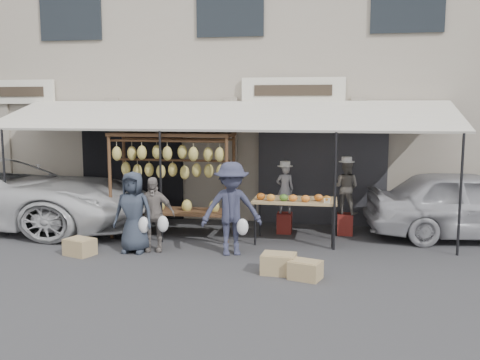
# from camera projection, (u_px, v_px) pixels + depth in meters

# --- Properties ---
(ground_plane) EXTENTS (90.00, 90.00, 0.00)m
(ground_plane) POSITION_uv_depth(u_px,v_px,m) (195.00, 260.00, 9.76)
(ground_plane) COLOR #2D2D30
(shophouse) EXTENTS (24.00, 6.15, 7.30)m
(shophouse) POSITION_uv_depth(u_px,v_px,m) (250.00, 77.00, 15.60)
(shophouse) COLOR gray
(shophouse) RESTS_ON ground_plane
(awning) EXTENTS (10.00, 2.35, 2.92)m
(awning) POSITION_uv_depth(u_px,v_px,m) (220.00, 116.00, 11.63)
(awning) COLOR beige
(awning) RESTS_ON ground_plane
(banana_rack) EXTENTS (2.60, 0.90, 2.24)m
(banana_rack) POSITION_uv_depth(u_px,v_px,m) (172.00, 164.00, 11.30)
(banana_rack) COLOR #422B1B
(banana_rack) RESTS_ON ground_plane
(produce_table) EXTENTS (1.70, 0.90, 1.04)m
(produce_table) POSITION_uv_depth(u_px,v_px,m) (295.00, 201.00, 10.88)
(produce_table) COLOR #A28057
(produce_table) RESTS_ON ground_plane
(vendor_left) EXTENTS (0.43, 0.32, 1.07)m
(vendor_left) POSITION_uv_depth(u_px,v_px,m) (285.00, 189.00, 11.71)
(vendor_left) COLOR gray
(vendor_left) RESTS_ON stool_left
(vendor_right) EXTENTS (0.68, 0.61, 1.17)m
(vendor_right) POSITION_uv_depth(u_px,v_px,m) (346.00, 187.00, 11.55)
(vendor_right) COLOR #69635B
(vendor_right) RESTS_ON stool_right
(customer_left) EXTENTS (0.77, 0.51, 1.56)m
(customer_left) POSITION_uv_depth(u_px,v_px,m) (133.00, 212.00, 10.19)
(customer_left) COLOR #2A313E
(customer_left) RESTS_ON ground_plane
(customer_mid) EXTENTS (0.90, 0.53, 1.45)m
(customer_mid) POSITION_uv_depth(u_px,v_px,m) (153.00, 214.00, 10.29)
(customer_mid) COLOR slate
(customer_mid) RESTS_ON ground_plane
(customer_right) EXTENTS (1.28, 0.96, 1.76)m
(customer_right) POSITION_uv_depth(u_px,v_px,m) (231.00, 209.00, 10.01)
(customer_right) COLOR #2F3248
(customer_right) RESTS_ON ground_plane
(stool_left) EXTENTS (0.40, 0.40, 0.45)m
(stool_left) POSITION_uv_depth(u_px,v_px,m) (284.00, 223.00, 11.81)
(stool_left) COLOR maroon
(stool_left) RESTS_ON ground_plane
(stool_right) EXTENTS (0.39, 0.39, 0.47)m
(stool_right) POSITION_uv_depth(u_px,v_px,m) (345.00, 224.00, 11.67)
(stool_right) COLOR maroon
(stool_right) RESTS_ON ground_plane
(crate_near_a) EXTENTS (0.59, 0.47, 0.33)m
(crate_near_a) POSITION_uv_depth(u_px,v_px,m) (279.00, 264.00, 8.96)
(crate_near_a) COLOR tan
(crate_near_a) RESTS_ON ground_plane
(crate_near_b) EXTENTS (0.59, 0.51, 0.30)m
(crate_near_b) POSITION_uv_depth(u_px,v_px,m) (305.00, 270.00, 8.67)
(crate_near_b) COLOR tan
(crate_near_b) RESTS_ON ground_plane
(crate_far) EXTENTS (0.63, 0.55, 0.31)m
(crate_far) POSITION_uv_depth(u_px,v_px,m) (80.00, 247.00, 10.07)
(crate_far) COLOR tan
(crate_far) RESTS_ON ground_plane
(sedan) EXTENTS (4.48, 2.18, 1.47)m
(sedan) POSITION_uv_depth(u_px,v_px,m) (471.00, 204.00, 11.25)
(sedan) COLOR #ACABB1
(sedan) RESTS_ON ground_plane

